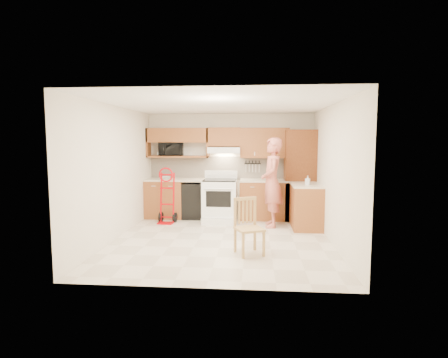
# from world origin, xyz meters

# --- Properties ---
(floor) EXTENTS (4.00, 4.50, 0.02)m
(floor) POSITION_xyz_m (0.00, 0.00, -0.01)
(floor) COLOR beige
(floor) RESTS_ON ground
(ceiling) EXTENTS (4.00, 4.50, 0.02)m
(ceiling) POSITION_xyz_m (0.00, 0.00, 2.51)
(ceiling) COLOR white
(ceiling) RESTS_ON ground
(wall_back) EXTENTS (4.00, 0.02, 2.50)m
(wall_back) POSITION_xyz_m (0.00, 2.26, 1.25)
(wall_back) COLOR silver
(wall_back) RESTS_ON ground
(wall_front) EXTENTS (4.00, 0.02, 2.50)m
(wall_front) POSITION_xyz_m (0.00, -2.26, 1.25)
(wall_front) COLOR silver
(wall_front) RESTS_ON ground
(wall_left) EXTENTS (0.02, 4.50, 2.50)m
(wall_left) POSITION_xyz_m (-2.01, 0.00, 1.25)
(wall_left) COLOR silver
(wall_left) RESTS_ON ground
(wall_right) EXTENTS (0.02, 4.50, 2.50)m
(wall_right) POSITION_xyz_m (2.01, 0.00, 1.25)
(wall_right) COLOR silver
(wall_right) RESTS_ON ground
(backsplash) EXTENTS (3.92, 0.03, 0.55)m
(backsplash) POSITION_xyz_m (0.00, 2.23, 1.20)
(backsplash) COLOR beige
(backsplash) RESTS_ON wall_back
(lower_cab_left) EXTENTS (0.90, 0.60, 0.90)m
(lower_cab_left) POSITION_xyz_m (-1.55, 1.95, 0.45)
(lower_cab_left) COLOR brown
(lower_cab_left) RESTS_ON ground
(dishwasher) EXTENTS (0.60, 0.60, 0.85)m
(dishwasher) POSITION_xyz_m (-0.80, 1.95, 0.42)
(dishwasher) COLOR black
(dishwasher) RESTS_ON ground
(lower_cab_right) EXTENTS (1.14, 0.60, 0.90)m
(lower_cab_right) POSITION_xyz_m (0.83, 1.95, 0.45)
(lower_cab_right) COLOR brown
(lower_cab_right) RESTS_ON ground
(countertop_left) EXTENTS (1.50, 0.63, 0.04)m
(countertop_left) POSITION_xyz_m (-1.25, 1.95, 0.92)
(countertop_left) COLOR beige
(countertop_left) RESTS_ON lower_cab_left
(countertop_right) EXTENTS (1.14, 0.63, 0.04)m
(countertop_right) POSITION_xyz_m (0.83, 1.95, 0.92)
(countertop_right) COLOR beige
(countertop_right) RESTS_ON lower_cab_right
(cab_return_right) EXTENTS (0.60, 1.00, 0.90)m
(cab_return_right) POSITION_xyz_m (1.70, 1.15, 0.45)
(cab_return_right) COLOR brown
(cab_return_right) RESTS_ON ground
(countertop_return) EXTENTS (0.63, 1.00, 0.04)m
(countertop_return) POSITION_xyz_m (1.70, 1.15, 0.92)
(countertop_return) COLOR beige
(countertop_return) RESTS_ON cab_return_right
(pantry_tall) EXTENTS (0.70, 0.60, 2.10)m
(pantry_tall) POSITION_xyz_m (1.65, 1.95, 1.05)
(pantry_tall) COLOR brown
(pantry_tall) RESTS_ON ground
(upper_cab_left) EXTENTS (1.50, 0.33, 0.34)m
(upper_cab_left) POSITION_xyz_m (-1.25, 2.08, 1.98)
(upper_cab_left) COLOR brown
(upper_cab_left) RESTS_ON wall_back
(upper_shelf_mw) EXTENTS (1.50, 0.33, 0.04)m
(upper_shelf_mw) POSITION_xyz_m (-1.25, 2.08, 1.47)
(upper_shelf_mw) COLOR brown
(upper_shelf_mw) RESTS_ON wall_back
(upper_cab_center) EXTENTS (0.76, 0.33, 0.44)m
(upper_cab_center) POSITION_xyz_m (-0.12, 2.08, 1.94)
(upper_cab_center) COLOR brown
(upper_cab_center) RESTS_ON wall_back
(upper_cab_right) EXTENTS (1.14, 0.33, 0.70)m
(upper_cab_right) POSITION_xyz_m (0.83, 2.08, 1.80)
(upper_cab_right) COLOR brown
(upper_cab_right) RESTS_ON wall_back
(range_hood) EXTENTS (0.76, 0.46, 0.14)m
(range_hood) POSITION_xyz_m (-0.12, 2.02, 1.63)
(range_hood) COLOR white
(range_hood) RESTS_ON wall_back
(knife_strip) EXTENTS (0.40, 0.05, 0.29)m
(knife_strip) POSITION_xyz_m (0.55, 2.21, 1.24)
(knife_strip) COLOR black
(knife_strip) RESTS_ON backsplash
(microwave) EXTENTS (0.62, 0.46, 0.32)m
(microwave) POSITION_xyz_m (-1.42, 2.08, 1.65)
(microwave) COLOR black
(microwave) RESTS_ON upper_shelf_mw
(range) EXTENTS (0.78, 1.02, 1.14)m
(range) POSITION_xyz_m (-0.20, 1.62, 0.57)
(range) COLOR white
(range) RESTS_ON ground
(person) EXTENTS (0.49, 0.72, 1.92)m
(person) POSITION_xyz_m (0.97, 1.21, 0.96)
(person) COLOR #C56555
(person) RESTS_ON ground
(hand_truck) EXTENTS (0.48, 0.45, 1.13)m
(hand_truck) POSITION_xyz_m (-1.38, 1.35, 0.57)
(hand_truck) COLOR #C50008
(hand_truck) RESTS_ON ground
(dining_chair) EXTENTS (0.56, 0.58, 0.92)m
(dining_chair) POSITION_xyz_m (0.52, -0.80, 0.46)
(dining_chair) COLOR #B59148
(dining_chair) RESTS_ON ground
(soap_bottle) EXTENTS (0.12, 0.12, 0.19)m
(soap_bottle) POSITION_xyz_m (1.70, 1.00, 1.04)
(soap_bottle) COLOR white
(soap_bottle) RESTS_ON countertop_return
(bowl) EXTENTS (0.27, 0.27, 0.06)m
(bowl) POSITION_xyz_m (-1.54, 1.95, 0.97)
(bowl) COLOR white
(bowl) RESTS_ON countertop_left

